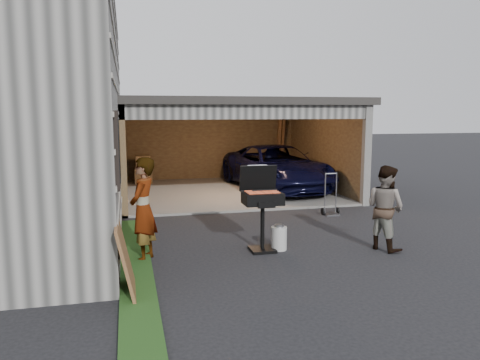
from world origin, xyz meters
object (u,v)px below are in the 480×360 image
object	(u,v)px
minivan	(276,169)
man	(385,208)
woman	(143,209)
propane_tank	(279,238)
hand_truck	(331,207)
plywood_panel	(126,260)
bbq_grill	(262,201)

from	to	relation	value
minivan	man	distance (m)	6.64
minivan	woman	bearing A→B (deg)	-130.31
propane_tank	man	bearing A→B (deg)	-11.96
woman	propane_tank	xyz separation A→B (m)	(2.44, 0.03, -0.67)
propane_tank	hand_truck	xyz separation A→B (m)	(2.18, 2.50, -0.02)
man	plywood_panel	xyz separation A→B (m)	(-4.65, -1.17, -0.27)
bbq_grill	hand_truck	bearing A→B (deg)	44.56
man	plywood_panel	bearing A→B (deg)	81.31
minivan	bbq_grill	world-z (taller)	bbq_grill
plywood_panel	hand_truck	xyz separation A→B (m)	(4.92, 4.07, -0.31)
minivan	plywood_panel	bearing A→B (deg)	-126.27
man	hand_truck	xyz separation A→B (m)	(0.27, 2.90, -0.58)
woman	bbq_grill	distance (m)	2.12
minivan	woman	xyz separation A→B (m)	(-4.42, -6.27, 0.19)
minivan	hand_truck	xyz separation A→B (m)	(0.21, -3.74, -0.50)
bbq_grill	hand_truck	size ratio (longest dim) A/B	1.48
woman	propane_tank	size ratio (longest dim) A/B	4.10
plywood_panel	propane_tank	bearing A→B (deg)	29.87
hand_truck	woman	bearing A→B (deg)	-150.37
minivan	hand_truck	distance (m)	3.78
plywood_panel	bbq_grill	bearing A→B (deg)	33.59
man	propane_tank	world-z (taller)	man
propane_tank	hand_truck	bearing A→B (deg)	48.86
woman	plywood_panel	size ratio (longest dim) A/B	1.71
woman	bbq_grill	xyz separation A→B (m)	(2.12, 0.07, 0.04)
minivan	woman	world-z (taller)	woman
bbq_grill	man	bearing A→B (deg)	-11.12
bbq_grill	hand_truck	xyz separation A→B (m)	(2.50, 2.46, -0.72)
plywood_panel	man	bearing A→B (deg)	14.11
hand_truck	man	bearing A→B (deg)	-94.41
woman	man	size ratio (longest dim) A/B	1.14
minivan	man	world-z (taller)	man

